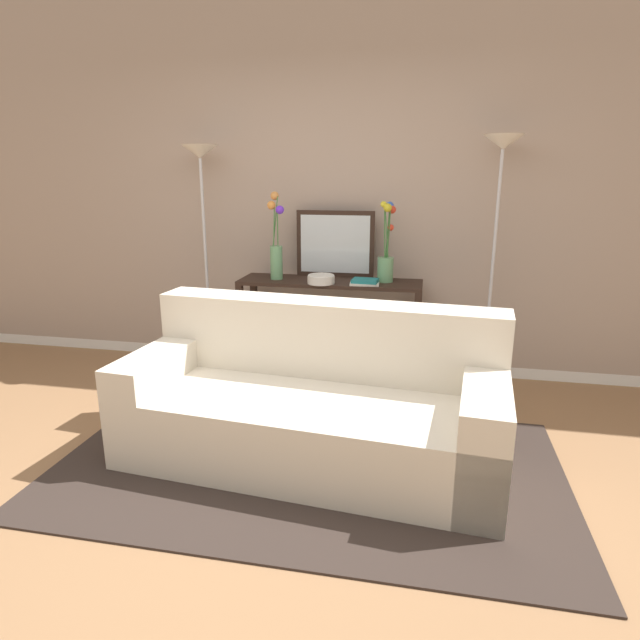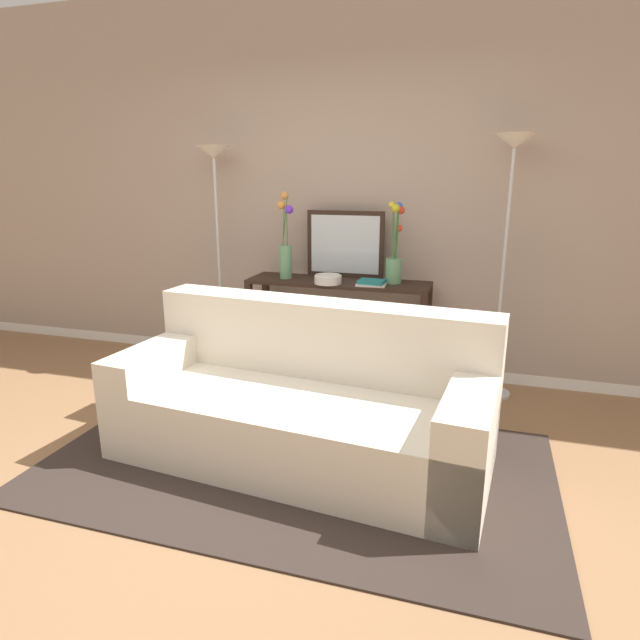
# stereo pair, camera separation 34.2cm
# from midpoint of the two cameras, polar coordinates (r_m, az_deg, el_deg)

# --- Properties ---
(ground_plane) EXTENTS (16.00, 16.00, 0.02)m
(ground_plane) POSITION_cam_midpoint_polar(r_m,az_deg,el_deg) (2.88, -12.63, -19.63)
(ground_plane) COLOR #936B47
(back_wall) EXTENTS (12.00, 0.15, 3.04)m
(back_wall) POSITION_cam_midpoint_polar(r_m,az_deg,el_deg) (4.49, -1.94, 13.99)
(back_wall) COLOR white
(back_wall) RESTS_ON ground
(area_rug) EXTENTS (2.84, 1.63, 0.01)m
(area_rug) POSITION_cam_midpoint_polar(r_m,az_deg,el_deg) (3.18, -4.57, -15.36)
(area_rug) COLOR #332823
(area_rug) RESTS_ON ground
(couch) EXTENTS (2.21, 1.10, 0.88)m
(couch) POSITION_cam_midpoint_polar(r_m,az_deg,el_deg) (3.17, -3.78, -9.15)
(couch) COLOR beige
(couch) RESTS_ON ground
(console_table) EXTENTS (1.42, 0.40, 0.81)m
(console_table) POSITION_cam_midpoint_polar(r_m,az_deg,el_deg) (4.25, -1.24, 0.99)
(console_table) COLOR black
(console_table) RESTS_ON ground
(floor_lamp_left) EXTENTS (0.28, 0.28, 1.83)m
(floor_lamp_left) POSITION_cam_midpoint_polar(r_m,az_deg,el_deg) (4.49, -14.59, 12.56)
(floor_lamp_left) COLOR silver
(floor_lamp_left) RESTS_ON ground
(floor_lamp_right) EXTENTS (0.28, 0.28, 1.88)m
(floor_lamp_right) POSITION_cam_midpoint_polar(r_m,az_deg,el_deg) (4.06, 16.14, 12.72)
(floor_lamp_right) COLOR silver
(floor_lamp_right) RESTS_ON ground
(wall_mirror) EXTENTS (0.62, 0.02, 0.53)m
(wall_mirror) POSITION_cam_midpoint_polar(r_m,az_deg,el_deg) (4.31, -0.68, 8.05)
(wall_mirror) COLOR black
(wall_mirror) RESTS_ON console_table
(vase_tall_flowers) EXTENTS (0.13, 0.11, 0.67)m
(vase_tall_flowers) POSITION_cam_midpoint_polar(r_m,az_deg,el_deg) (4.25, -7.01, 7.63)
(vase_tall_flowers) COLOR #669E6B
(vase_tall_flowers) RESTS_ON console_table
(vase_short_flowers) EXTENTS (0.13, 0.13, 0.61)m
(vase_short_flowers) POSITION_cam_midpoint_polar(r_m,az_deg,el_deg) (4.13, 4.68, 6.86)
(vase_short_flowers) COLOR #669E6B
(vase_short_flowers) RESTS_ON console_table
(fruit_bowl) EXTENTS (0.21, 0.21, 0.07)m
(fruit_bowl) POSITION_cam_midpoint_polar(r_m,az_deg,el_deg) (4.08, -2.29, 4.35)
(fruit_bowl) COLOR silver
(fruit_bowl) RESTS_ON console_table
(book_stack) EXTENTS (0.23, 0.17, 0.04)m
(book_stack) POSITION_cam_midpoint_polar(r_m,az_deg,el_deg) (4.04, 2.38, 4.04)
(book_stack) COLOR silver
(book_stack) RESTS_ON console_table
(book_row_under_console) EXTENTS (0.31, 0.18, 0.13)m
(book_row_under_console) POSITION_cam_midpoint_polar(r_m,az_deg,el_deg) (4.52, -6.55, -5.08)
(book_row_under_console) COLOR #6B3360
(book_row_under_console) RESTS_ON ground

